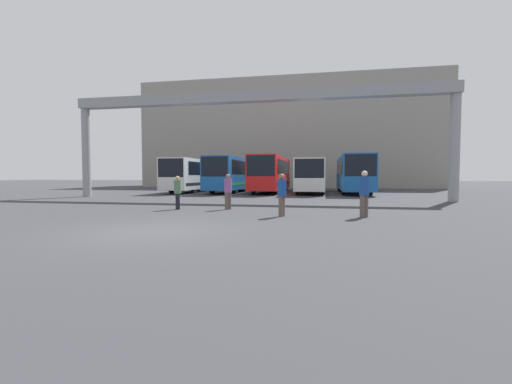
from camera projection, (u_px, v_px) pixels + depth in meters
ground_plane at (151, 232)px, 9.69m from camera, size 200.00×200.00×0.00m
building_backdrop at (290, 137)px, 50.06m from camera, size 40.57×12.00×14.55m
overhead_gantry at (251, 110)px, 23.07m from camera, size 25.90×0.80×7.26m
bus_slot_0 at (195, 174)px, 33.66m from camera, size 2.46×11.24×3.10m
bus_slot_1 at (233, 173)px, 33.20m from camera, size 2.46×11.78×3.23m
bus_slot_2 at (271, 172)px, 32.19m from camera, size 2.47×11.19×3.29m
bus_slot_3 at (311, 174)px, 31.06m from camera, size 2.45×10.34×2.98m
bus_slot_4 at (353, 172)px, 31.23m from camera, size 2.52×12.16×3.29m
pedestrian_near_right at (364, 193)px, 13.02m from camera, size 0.37×0.37×1.78m
pedestrian_mid_right at (228, 191)px, 16.08m from camera, size 0.35×0.35×1.67m
pedestrian_near_left at (178, 192)px, 16.06m from camera, size 0.33×0.33×1.58m
pedestrian_mid_left at (282, 194)px, 13.31m from camera, size 0.35×0.35×1.67m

